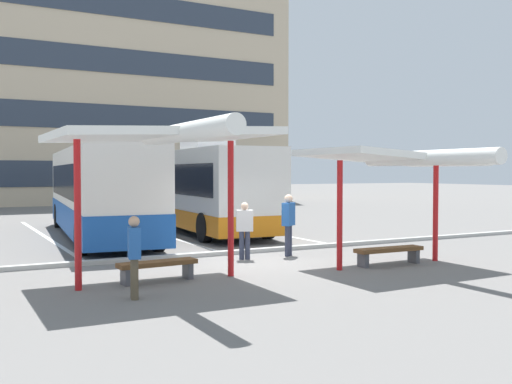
{
  "coord_description": "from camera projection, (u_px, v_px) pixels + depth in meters",
  "views": [
    {
      "loc": [
        -7.23,
        -13.67,
        2.39
      ],
      "look_at": [
        1.93,
        3.4,
        1.71
      ],
      "focal_mm": 41.04,
      "sensor_mm": 36.0,
      "label": 1
    }
  ],
  "objects": [
    {
      "name": "ground_plane",
      "position": [
        252.0,
        261.0,
        15.54
      ],
      "size": [
        160.0,
        160.0,
        0.0
      ],
      "primitive_type": "plane",
      "color": "slate"
    },
    {
      "name": "terminal_building",
      "position": [
        45.0,
        73.0,
        46.18
      ],
      "size": [
        36.95,
        13.57,
        23.13
      ],
      "color": "#C6B293",
      "rests_on": "ground"
    },
    {
      "name": "coach_bus_0",
      "position": [
        99.0,
        193.0,
        21.13
      ],
      "size": [
        3.65,
        12.37,
        3.53
      ],
      "color": "silver",
      "rests_on": "ground"
    },
    {
      "name": "coach_bus_1",
      "position": [
        195.0,
        189.0,
        24.28
      ],
      "size": [
        3.38,
        12.49,
        3.57
      ],
      "color": "silver",
      "rests_on": "ground"
    },
    {
      "name": "lane_stripe_0",
      "position": [
        45.0,
        237.0,
        21.35
      ],
      "size": [
        0.16,
        14.0,
        0.01
      ],
      "primitive_type": "cube",
      "color": "white",
      "rests_on": "ground"
    },
    {
      "name": "lane_stripe_1",
      "position": [
        150.0,
        231.0,
        23.22
      ],
      "size": [
        0.16,
        14.0,
        0.01
      ],
      "primitive_type": "cube",
      "color": "white",
      "rests_on": "ground"
    },
    {
      "name": "lane_stripe_2",
      "position": [
        239.0,
        227.0,
        25.09
      ],
      "size": [
        0.16,
        14.0,
        0.01
      ],
      "primitive_type": "cube",
      "color": "white",
      "rests_on": "ground"
    },
    {
      "name": "waiting_shelter_0",
      "position": [
        163.0,
        138.0,
        12.19
      ],
      "size": [
        4.4,
        5.42,
        3.31
      ],
      "color": "red",
      "rests_on": "ground"
    },
    {
      "name": "bench_0",
      "position": [
        158.0,
        266.0,
        12.64
      ],
      "size": [
        1.77,
        0.56,
        0.45
      ],
      "color": "brown",
      "rests_on": "ground"
    },
    {
      "name": "waiting_shelter_1",
      "position": [
        398.0,
        160.0,
        14.55
      ],
      "size": [
        4.15,
        4.76,
        2.95
      ],
      "color": "red",
      "rests_on": "ground"
    },
    {
      "name": "bench_1",
      "position": [
        389.0,
        252.0,
        14.9
      ],
      "size": [
        1.94,
        0.48,
        0.45
      ],
      "color": "brown",
      "rests_on": "ground"
    },
    {
      "name": "platform_kerb",
      "position": [
        230.0,
        253.0,
        16.77
      ],
      "size": [
        44.0,
        0.24,
        0.12
      ],
      "primitive_type": "cube",
      "color": "#ADADA8",
      "rests_on": "ground"
    },
    {
      "name": "waiting_passenger_0",
      "position": [
        245.0,
        227.0,
        15.84
      ],
      "size": [
        0.5,
        0.37,
        1.55
      ],
      "color": "#33384C",
      "rests_on": "ground"
    },
    {
      "name": "waiting_passenger_1",
      "position": [
        134.0,
        252.0,
        10.91
      ],
      "size": [
        0.31,
        0.49,
        1.56
      ],
      "color": "brown",
      "rests_on": "ground"
    },
    {
      "name": "waiting_passenger_2",
      "position": [
        288.0,
        220.0,
        16.49
      ],
      "size": [
        0.53,
        0.48,
        1.74
      ],
      "color": "#33384C",
      "rests_on": "ground"
    }
  ]
}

